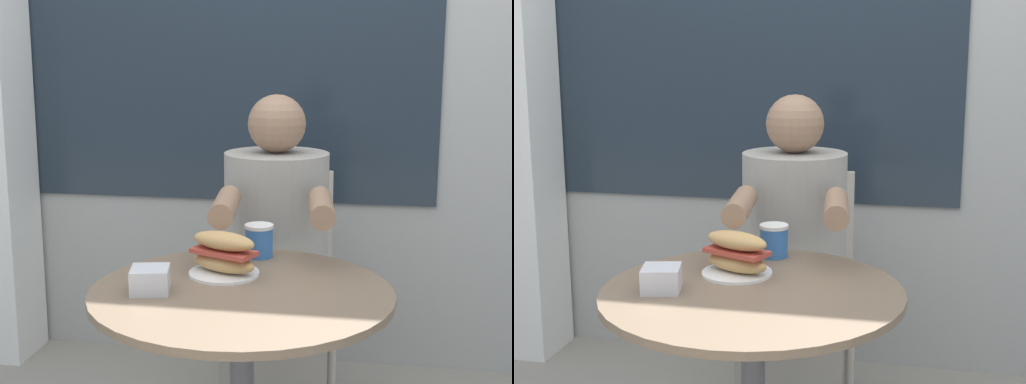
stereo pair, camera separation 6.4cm
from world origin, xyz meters
TOP-DOWN VIEW (x-y plane):
  - storefront_wall at (-0.01, 1.31)m, footprint 8.00×0.09m
  - cafe_table at (0.00, 0.00)m, footprint 0.74×0.74m
  - diner_chair at (-0.01, 0.90)m, footprint 0.42×0.42m
  - seated_diner at (0.00, 0.55)m, footprint 0.39×0.61m
  - sandwich_on_plate at (-0.07, 0.10)m, footprint 0.20×0.18m
  - drink_cup at (-0.01, 0.28)m, footprint 0.08×0.08m
  - napkin_box at (-0.21, -0.06)m, footprint 0.11×0.11m

SIDE VIEW (x-z plane):
  - seated_diner at x=0.00m, z-range -0.08..1.10m
  - diner_chair at x=-0.01m, z-range 0.09..0.96m
  - cafe_table at x=0.00m, z-range 0.17..0.92m
  - napkin_box at x=-0.21m, z-range 0.74..0.80m
  - drink_cup at x=-0.01m, z-range 0.74..0.83m
  - sandwich_on_plate at x=-0.07m, z-range 0.74..0.85m
  - storefront_wall at x=-0.01m, z-range 0.00..2.80m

